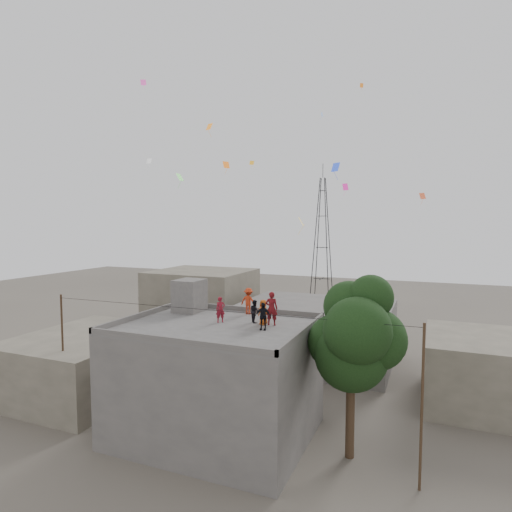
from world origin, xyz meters
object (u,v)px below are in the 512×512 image
(stair_head_box, at_px, (190,296))
(person_red_adult, at_px, (272,308))
(tree, at_px, (355,336))
(person_dark_adult, at_px, (263,316))
(transmission_tower, at_px, (322,241))

(stair_head_box, distance_m, person_red_adult, 6.15)
(tree, relative_size, person_dark_adult, 6.40)
(transmission_tower, height_order, person_dark_adult, transmission_tower)
(stair_head_box, height_order, person_red_adult, stair_head_box)
(tree, relative_size, transmission_tower, 0.45)
(tree, bearing_deg, transmission_tower, 106.09)
(stair_head_box, xyz_separation_m, tree, (10.57, -2.00, -1.00))
(person_red_adult, bearing_deg, stair_head_box, -24.62)
(transmission_tower, xyz_separation_m, person_red_adult, (6.79, -38.81, -2.06))
(transmission_tower, xyz_separation_m, person_dark_adult, (6.73, -39.93, -2.26))
(stair_head_box, relative_size, tree, 0.22)
(stair_head_box, height_order, transmission_tower, transmission_tower)
(stair_head_box, distance_m, tree, 10.80)
(stair_head_box, bearing_deg, person_red_adult, -13.26)
(stair_head_box, relative_size, person_dark_adult, 1.41)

